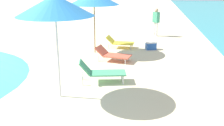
% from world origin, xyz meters
% --- Properties ---
extents(umbrella_second, '(1.98, 1.98, 2.80)m').
position_xyz_m(umbrella_second, '(-1.27, 4.31, 2.47)').
color(umbrella_second, silver).
rests_on(umbrella_second, ground).
extents(lounger_second_shoreside, '(1.52, 0.82, 0.70)m').
position_xyz_m(lounger_second_shoreside, '(-0.34, 5.54, 0.35)').
color(lounger_second_shoreside, '#4CA572').
rests_on(lounger_second_shoreside, ground).
extents(lounger_farthest_shoreside, '(1.30, 0.70, 0.54)m').
position_xyz_m(lounger_farthest_shoreside, '(-0.24, 10.03, 0.27)').
color(lounger_farthest_shoreside, yellow).
rests_on(lounger_farthest_shoreside, ground).
extents(lounger_farthest_inland, '(1.47, 0.92, 0.55)m').
position_xyz_m(lounger_farthest_inland, '(-0.28, 7.87, 0.27)').
color(lounger_farthest_inland, '#D8593F').
rests_on(lounger_farthest_inland, ground).
extents(person_walking_near, '(0.41, 0.41, 1.55)m').
position_xyz_m(person_walking_near, '(1.48, 13.06, 0.93)').
color(person_walking_near, silver).
rests_on(person_walking_near, ground).
extents(cooler_box, '(0.54, 0.44, 0.36)m').
position_xyz_m(cooler_box, '(1.22, 9.91, 0.18)').
color(cooler_box, '#2659B2').
rests_on(cooler_box, ground).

